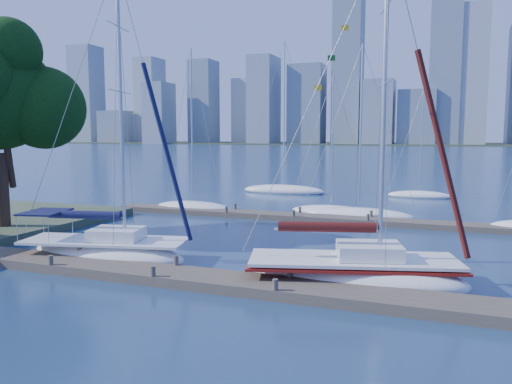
% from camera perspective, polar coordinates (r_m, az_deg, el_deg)
% --- Properties ---
extents(ground, '(700.00, 700.00, 0.00)m').
position_cam_1_polar(ground, '(20.89, -10.33, -9.87)').
color(ground, navy).
rests_on(ground, ground).
extents(near_dock, '(26.00, 2.00, 0.40)m').
position_cam_1_polar(near_dock, '(20.84, -10.34, -9.34)').
color(near_dock, '#443C31').
rests_on(near_dock, ground).
extents(far_dock, '(30.00, 1.80, 0.36)m').
position_cam_1_polar(far_dock, '(34.68, 6.27, -2.94)').
color(far_dock, '#443C31').
rests_on(far_dock, ground).
extents(far_shore, '(800.00, 100.00, 1.50)m').
position_cam_1_polar(far_shore, '(337.39, 18.79, 5.18)').
color(far_shore, '#38472D').
rests_on(far_shore, ground).
extents(sailboat_navy, '(8.66, 4.44, 13.99)m').
position_cam_1_polar(sailboat_navy, '(24.56, -16.86, -4.88)').
color(sailboat_navy, white).
rests_on(sailboat_navy, ground).
extents(sailboat_maroon, '(9.22, 5.12, 13.94)m').
position_cam_1_polar(sailboat_maroon, '(20.21, 11.10, -7.33)').
color(sailboat_maroon, white).
rests_on(sailboat_maroon, ground).
extents(bg_boat_0, '(6.80, 4.53, 12.74)m').
position_cam_1_polar(bg_boat_0, '(39.12, -7.22, -1.74)').
color(bg_boat_0, white).
rests_on(bg_boat_0, ground).
extents(bg_boat_2, '(6.36, 3.73, 10.53)m').
position_cam_1_polar(bg_boat_2, '(37.50, 8.59, -2.18)').
color(bg_boat_2, white).
rests_on(bg_boat_2, ground).
extents(bg_boat_3, '(8.02, 4.32, 12.39)m').
position_cam_1_polar(bg_boat_3, '(35.95, 11.67, -2.57)').
color(bg_boat_3, white).
rests_on(bg_boat_3, ground).
extents(bg_boat_6, '(8.82, 4.00, 15.49)m').
position_cam_1_polar(bg_boat_6, '(50.84, 3.18, 0.24)').
color(bg_boat_6, white).
rests_on(bg_boat_6, ground).
extents(bg_boat_7, '(6.11, 3.75, 10.38)m').
position_cam_1_polar(bg_boat_7, '(49.51, 18.20, -0.34)').
color(bg_boat_7, white).
rests_on(bg_boat_7, ground).
extents(skyline, '(503.62, 51.31, 122.28)m').
position_cam_1_polar(skyline, '(309.25, 23.83, 11.43)').
color(skyline, slate).
rests_on(skyline, ground).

